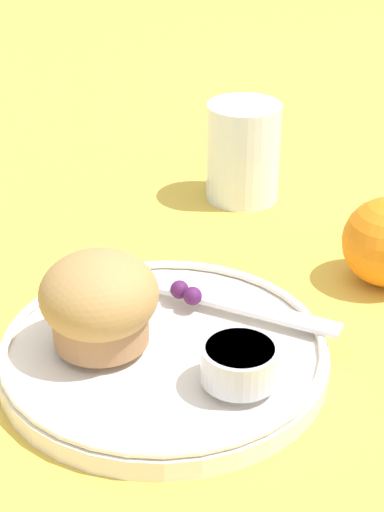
% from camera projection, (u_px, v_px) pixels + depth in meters
% --- Properties ---
extents(ground_plane, '(3.00, 3.00, 0.00)m').
position_uv_depth(ground_plane, '(155.00, 370.00, 0.56)').
color(ground_plane, gold).
extents(plate, '(0.22, 0.22, 0.02)m').
position_uv_depth(plate, '(165.00, 353.00, 0.56)').
color(plate, silver).
rests_on(plate, ground_plane).
extents(muffin, '(0.08, 0.08, 0.06)m').
position_uv_depth(muffin, '(99.00, 301.00, 0.54)').
color(muffin, '#9E7047').
rests_on(muffin, plate).
extents(cream_ramekin, '(0.05, 0.05, 0.02)m').
position_uv_depth(cream_ramekin, '(240.00, 362.00, 0.52)').
color(cream_ramekin, silver).
rests_on(cream_ramekin, plate).
extents(berry_pair, '(0.03, 0.01, 0.01)m').
position_uv_depth(berry_pair, '(186.00, 293.00, 0.60)').
color(berry_pair, '#4C194C').
rests_on(berry_pair, plate).
extents(butter_knife, '(0.16, 0.06, 0.00)m').
position_uv_depth(butter_knife, '(228.00, 304.00, 0.59)').
color(butter_knife, silver).
rests_on(butter_knife, plate).
extents(juice_glass, '(0.07, 0.07, 0.09)m').
position_uv_depth(juice_glass, '(243.00, 152.00, 0.77)').
color(juice_glass, silver).
rests_on(juice_glass, ground_plane).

